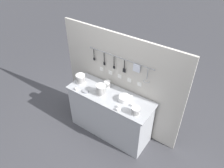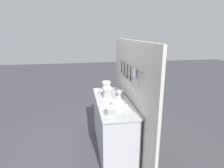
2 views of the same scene
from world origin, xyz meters
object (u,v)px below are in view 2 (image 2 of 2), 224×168
Objects in this scene: bowl_stack_short_front at (110,111)px; plate_stack at (118,104)px; cup_centre at (96,90)px; cup_beside_plates at (126,106)px; cup_edge_far at (105,106)px; bowl_stack_nested_right at (108,93)px; cup_front_left at (101,107)px; bowl_stack_back_corner at (106,86)px; steel_mixing_bowl at (100,93)px; bowl_stack_tall_left at (120,94)px; cup_front_right at (117,110)px.

plate_stack is at bearing 151.39° from bowl_stack_short_front.
cup_beside_plates is at bearing 22.41° from cup_centre.
bowl_stack_short_front is 2.95× the size of cup_edge_far.
bowl_stack_nested_right reaches higher than cup_front_left.
bowl_stack_back_corner is 3.78× the size of cup_edge_far.
bowl_stack_nested_right is 0.29m from steel_mixing_bowl.
bowl_stack_nested_right is 4.24× the size of cup_centre.
steel_mixing_bowl is (-0.22, -0.33, -0.04)m from bowl_stack_tall_left.
bowl_stack_nested_right is 0.43m from plate_stack.
steel_mixing_bowl is at bearing -123.40° from bowl_stack_tall_left.
bowl_stack_nested_right is at bearing 166.11° from cup_edge_far.
bowl_stack_tall_left is at bearing 140.54° from cup_front_left.
cup_centre reaches higher than steel_mixing_bowl.
cup_front_right is at bearing -0.00° from bowl_stack_back_corner.
plate_stack is 1.78× the size of steel_mixing_bowl.
bowl_stack_short_front reaches higher than bowl_stack_tall_left.
steel_mixing_bowl is 2.43× the size of cup_centre.
cup_centre is at bearing -157.59° from cup_beside_plates.
cup_centre and cup_front_left have the same top height.
bowl_stack_tall_left is 2.54× the size of cup_centre.
cup_beside_plates is at bearing -2.14° from bowl_stack_tall_left.
cup_front_right is at bearing 10.16° from steel_mixing_bowl.
plate_stack reaches higher than cup_front_left.
bowl_stack_nested_right is at bearing -81.57° from bowl_stack_tall_left.
cup_front_left is (-0.15, -0.22, 0.00)m from cup_front_right.
cup_front_right and cup_front_left have the same top height.
plate_stack is 0.26m from cup_front_left.
bowl_stack_nested_right is at bearing -167.52° from plate_stack.
plate_stack is at bearing -17.19° from bowl_stack_tall_left.
steel_mixing_bowl is at bearing 179.57° from cup_edge_far.
plate_stack is (0.45, -0.14, -0.01)m from bowl_stack_tall_left.
bowl_stack_nested_right is (0.50, -0.05, 0.01)m from bowl_stack_back_corner.
cup_edge_far is at bearing 103.44° from cup_front_left.
bowl_stack_tall_left is at bearing 177.86° from cup_beside_plates.
cup_centre and cup_edge_far have the same top height.
bowl_stack_back_corner is 0.50m from bowl_stack_tall_left.
cup_centre is 0.86m from cup_edge_far.
cup_front_left is at bearing -39.46° from bowl_stack_tall_left.
bowl_stack_nested_right is at bearing -155.98° from cup_beside_plates.
cup_centre is at bearing 179.26° from cup_front_left.
bowl_stack_back_corner is 0.89× the size of bowl_stack_nested_right.
bowl_stack_short_front is 0.34m from plate_stack.
cup_beside_plates is 0.38m from cup_front_left.
cup_front_left is (-0.26, -0.10, -0.04)m from bowl_stack_short_front.
plate_stack is 4.32× the size of cup_front_right.
bowl_stack_nested_right reaches higher than steel_mixing_bowl.
cup_beside_plates is at bearing 23.32° from steel_mixing_bowl.
bowl_stack_tall_left reaches higher than cup_beside_plates.
steel_mixing_bowl is at bearing 18.23° from cup_centre.
bowl_stack_nested_right reaches higher than cup_centre.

